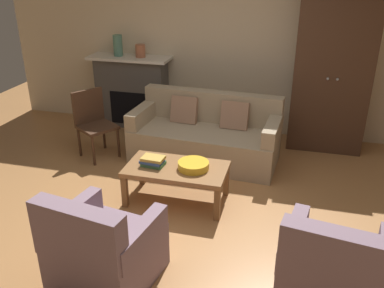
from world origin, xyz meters
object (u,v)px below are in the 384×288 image
Objects in this scene: couch at (206,137)px; mantel_vase_jade at (118,45)px; armchair_near_left at (103,251)px; side_chair_wooden at (93,120)px; fireplace at (132,91)px; coffee_table at (176,171)px; mantel_vase_terracotta at (140,51)px; fruit_bowl at (193,165)px; armoire at (332,74)px; book_stack at (153,161)px; armchair_near_right at (333,275)px.

mantel_vase_jade is (-1.59, 0.89, 0.96)m from couch.
side_chair_wooden is (-1.21, 2.24, 0.20)m from armchair_near_left.
fireplace reaches higher than coffee_table.
side_chair_wooden is at bearing -85.16° from mantel_vase_jade.
fruit_bowl is at bearing -56.22° from mantel_vase_terracotta.
armoire reaches higher than book_stack.
couch is 6.23× the size of mantel_vase_jade.
mantel_vase_jade is 1.66× the size of mantel_vase_terracotta.
armchair_near_left is at bearing -71.76° from fireplace.
side_chair_wooden reaches higher than book_stack.
fruit_bowl is 0.38× the size of armchair_near_left.
couch is 7.38× the size of book_stack.
armchair_near_left is (-0.40, -1.39, -0.14)m from fruit_bowl.
armoire is at bearing -1.24° from mantel_vase_terracotta.
coffee_table is 1.99m from armchair_near_right.
fireplace is 0.64× the size of couch.
couch is 2.24× the size of armchair_near_right.
book_stack is at bearing -66.32° from mantel_vase_terracotta.
mantel_vase_jade reaches higher than side_chair_wooden.
coffee_table is 2.48m from mantel_vase_terracotta.
book_stack is at bearing -175.41° from fruit_bowl.
armoire is at bearing 50.58° from coffee_table.
fruit_bowl is at bearing 73.90° from armchair_near_left.
fruit_bowl is (0.12, -1.12, 0.14)m from couch.
book_stack is 0.30× the size of side_chair_wooden.
mantel_vase_terracotta is (0.18, -0.02, 0.65)m from fireplace.
armchair_near_right is (1.52, -2.32, -0.00)m from couch.
armoire is 1.07× the size of couch.
book_stack reaches higher than coffee_table.
book_stack is 0.84× the size of mantel_vase_jade.
armchair_near_right is (2.93, -3.24, -0.25)m from fireplace.
mantel_vase_terracotta is (-1.23, 0.89, 0.90)m from couch.
couch is at bearing -36.09° from mantel_vase_terracotta.
armoire is at bearing 89.58° from armchair_near_right.
mantel_vase_jade is 4.58m from armchair_near_right.
armchair_near_left is at bearing -98.74° from coffee_table.
armoire reaches higher than coffee_table.
mantel_vase_terracotta reaches higher than armchair_near_right.
couch is 2.19× the size of side_chair_wooden.
fruit_bowl is at bearing 4.59° from book_stack.
couch is at bearing 123.18° from armchair_near_right.
armoire is 2.34× the size of side_chair_wooden.
mantel_vase_terracotta is 0.22× the size of armchair_near_left.
coffee_table is at bearing -56.75° from fireplace.
mantel_vase_jade reaches higher than armchair_near_left.
armchair_near_right is (-0.02, -3.16, -0.74)m from armoire.
book_stack is 0.30× the size of armchair_near_left.
mantel_vase_terracotta is (-1.35, 2.01, 0.76)m from fruit_bowl.
side_chair_wooden is at bearing -102.77° from mantel_vase_terracotta.
coffee_table is at bearing 143.04° from armchair_near_right.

